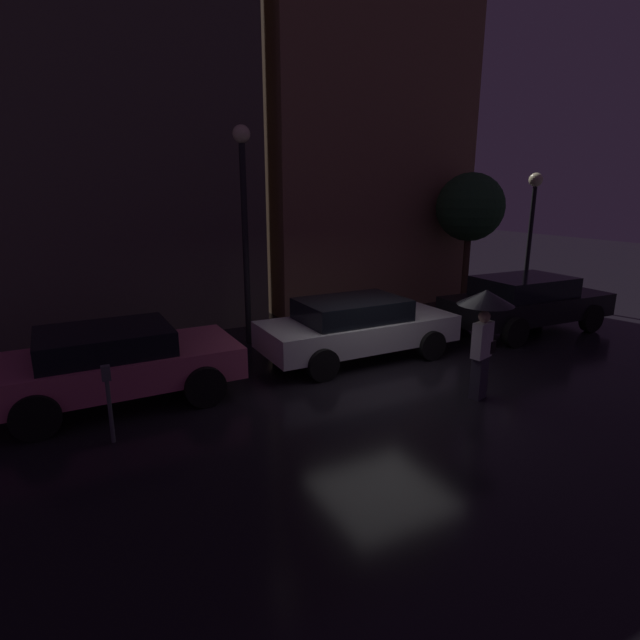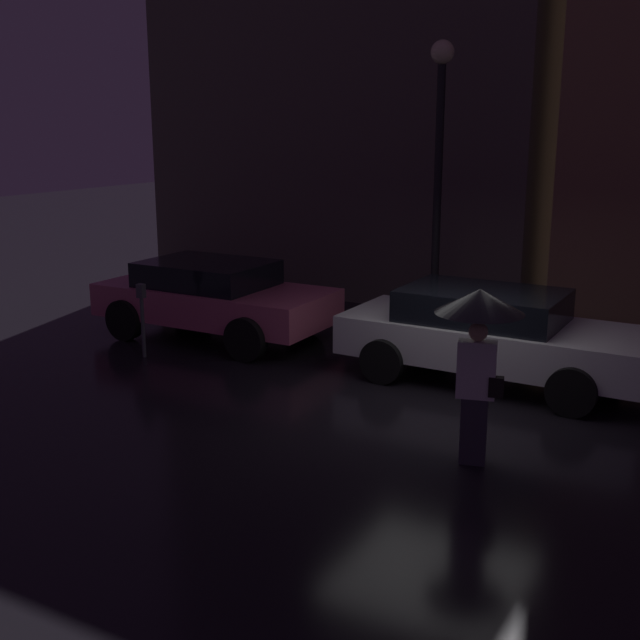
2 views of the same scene
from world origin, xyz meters
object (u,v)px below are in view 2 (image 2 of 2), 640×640
Objects in this scene: parked_car_pink at (214,296)px; parking_meter at (142,312)px; parked_car_white at (490,333)px; street_lamp_near at (439,145)px; pedestrian_with_umbrella at (479,329)px.

parking_meter is at bearing -99.99° from parked_car_pink.
parking_meter is (-5.15, -1.58, 0.02)m from parked_car_white.
parked_car_white is 5.39m from parking_meter.
pedestrian_with_umbrella is at bearing -63.33° from street_lamp_near.
parking_meter is 5.64m from street_lamp_near.
parking_meter is at bearing -132.92° from street_lamp_near.
parked_car_white is 0.87× the size of street_lamp_near.
parked_car_white is at bearing -0.21° from parked_car_pink.
parked_car_pink is at bearing -179.50° from parked_car_white.
street_lamp_near is (-2.50, 4.97, 1.75)m from pedestrian_with_umbrella.
pedestrian_with_umbrella is 1.65× the size of parking_meter.
street_lamp_near reaches higher than pedestrian_with_umbrella.
parked_car_white is 3.74m from street_lamp_near.
parked_car_white is 3.62× the size of parking_meter.
pedestrian_with_umbrella reaches higher than parked_car_pink.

